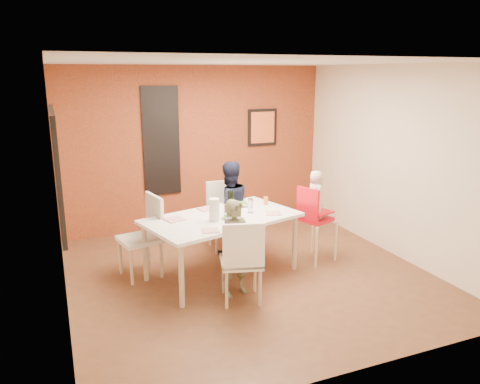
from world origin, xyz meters
name	(u,v)px	position (x,y,z in m)	size (l,w,h in m)	color
ground	(249,274)	(0.00, 0.00, 0.00)	(4.50, 4.50, 0.00)	brown
ceiling	(250,62)	(0.00, 0.00, 2.70)	(4.50, 4.50, 0.02)	silver
wall_back	(196,148)	(0.00, 2.25, 1.35)	(4.50, 0.02, 2.70)	#F1E3C7
wall_front	(358,228)	(0.00, -2.25, 1.35)	(4.50, 0.02, 2.70)	#F1E3C7
wall_left	(56,191)	(-2.25, 0.00, 1.35)	(0.02, 4.50, 2.70)	#F1E3C7
wall_right	(394,162)	(2.25, 0.00, 1.35)	(0.02, 4.50, 2.70)	#F1E3C7
brick_accent_wall	(197,148)	(0.00, 2.23, 1.35)	(4.50, 0.02, 2.70)	maroon
picture_window_frame	(57,169)	(-2.22, 0.20, 1.55)	(0.05, 1.70, 1.30)	black
picture_window_pane	(58,169)	(-2.21, 0.20, 1.55)	(0.02, 1.55, 1.15)	black
glassblock_strip	(161,141)	(-0.60, 2.21, 1.50)	(0.55, 0.03, 1.70)	silver
glassblock_surround	(161,141)	(-0.60, 2.21, 1.50)	(0.60, 0.03, 1.76)	black
art_print_frame	(262,127)	(1.20, 2.21, 1.65)	(0.54, 0.03, 0.64)	black
art_print_canvas	(263,127)	(1.20, 2.19, 1.65)	(0.44, 0.01, 0.54)	orange
dining_table	(222,222)	(-0.32, 0.13, 0.73)	(2.13, 1.53, 0.80)	white
chair_near	(242,258)	(-0.38, -0.70, 0.56)	(0.57, 0.57, 1.00)	white
chair_far	(223,211)	(0.05, 1.09, 0.56)	(0.50, 0.50, 1.00)	white
chair_left	(146,231)	(-1.22, 0.51, 0.59)	(0.58, 0.58, 1.06)	silver
high_chair	(313,217)	(1.01, 0.09, 0.65)	(0.57, 0.57, 1.08)	red
child_near	(236,248)	(-0.36, -0.46, 0.59)	(0.43, 0.28, 1.17)	#5B5B41
child_far	(229,208)	(0.05, 0.84, 0.68)	(0.66, 0.52, 1.36)	black
toddler	(315,194)	(1.04, 0.11, 0.96)	(0.32, 0.21, 0.66)	silver
plate_near_left	(210,230)	(-0.63, -0.35, 0.80)	(0.19, 0.19, 0.01)	silver
plate_far_mid	(207,209)	(-0.40, 0.51, 0.80)	(0.20, 0.20, 0.01)	silver
plate_near_right	(273,213)	(0.35, 0.00, 0.80)	(0.19, 0.19, 0.01)	white
plate_far_left	(174,219)	(-0.92, 0.22, 0.80)	(0.22, 0.22, 0.01)	silver
salad_bowl_a	(229,217)	(-0.27, 0.00, 0.82)	(0.20, 0.20, 0.05)	silver
salad_bowl_b	(242,205)	(0.10, 0.47, 0.82)	(0.19, 0.19, 0.05)	white
wine_bottle	(231,202)	(-0.15, 0.25, 0.95)	(0.08, 0.08, 0.29)	black
wine_glass_a	(229,213)	(-0.30, -0.07, 0.90)	(0.07, 0.07, 0.20)	white
wine_glass_b	(251,206)	(0.09, 0.15, 0.89)	(0.07, 0.07, 0.19)	silver
paper_towel_roll	(214,210)	(-0.47, 0.00, 0.94)	(0.13, 0.13, 0.28)	silver
condiment_red	(232,210)	(-0.18, 0.14, 0.87)	(0.04, 0.04, 0.14)	red
condiment_green	(231,208)	(-0.15, 0.26, 0.86)	(0.03, 0.03, 0.13)	#2E6E24
condiment_brown	(226,210)	(-0.25, 0.17, 0.87)	(0.04, 0.04, 0.14)	brown
sippy_cup	(266,201)	(0.44, 0.42, 0.85)	(0.06, 0.06, 0.11)	orange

